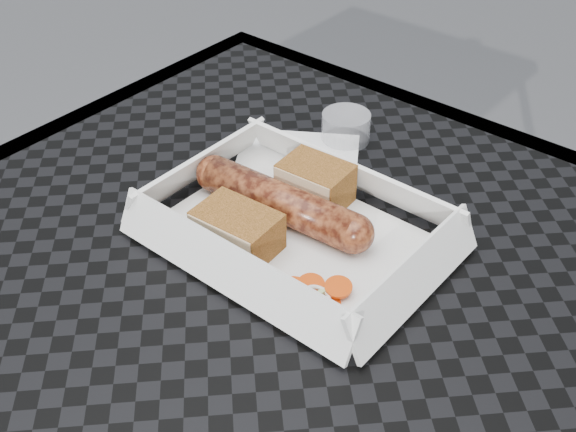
% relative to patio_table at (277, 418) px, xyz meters
% --- Properties ---
extents(patio_table, '(0.80, 0.80, 0.74)m').
position_rel_patio_table_xyz_m(patio_table, '(0.00, 0.00, 0.00)').
color(patio_table, black).
rests_on(patio_table, ground).
extents(food_tray, '(0.22, 0.15, 0.00)m').
position_rel_patio_table_xyz_m(food_tray, '(-0.07, 0.11, 0.08)').
color(food_tray, white).
rests_on(food_tray, patio_table).
extents(bratwurst, '(0.18, 0.05, 0.03)m').
position_rel_patio_table_xyz_m(bratwurst, '(-0.10, 0.12, 0.10)').
color(bratwurst, brown).
rests_on(bratwurst, food_tray).
extents(bread_near, '(0.06, 0.05, 0.04)m').
position_rel_patio_table_xyz_m(bread_near, '(-0.09, 0.16, 0.10)').
color(bread_near, brown).
rests_on(bread_near, food_tray).
extents(bread_far, '(0.07, 0.05, 0.03)m').
position_rel_patio_table_xyz_m(bread_far, '(-0.10, 0.07, 0.10)').
color(bread_far, brown).
rests_on(bread_far, food_tray).
extents(veg_garnish, '(0.03, 0.03, 0.00)m').
position_rel_patio_table_xyz_m(veg_garnish, '(-0.01, 0.06, 0.08)').
color(veg_garnish, '#D34009').
rests_on(veg_garnish, food_tray).
extents(napkin, '(0.17, 0.17, 0.00)m').
position_rel_patio_table_xyz_m(napkin, '(-0.14, 0.20, 0.08)').
color(napkin, white).
rests_on(napkin, patio_table).
extents(condiment_cup_sauce, '(0.05, 0.05, 0.03)m').
position_rel_patio_table_xyz_m(condiment_cup_sauce, '(-0.10, 0.16, 0.09)').
color(condiment_cup_sauce, maroon).
rests_on(condiment_cup_sauce, patio_table).
extents(condiment_cup_empty, '(0.05, 0.05, 0.03)m').
position_rel_patio_table_xyz_m(condiment_cup_empty, '(-0.13, 0.27, 0.09)').
color(condiment_cup_empty, silver).
rests_on(condiment_cup_empty, patio_table).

